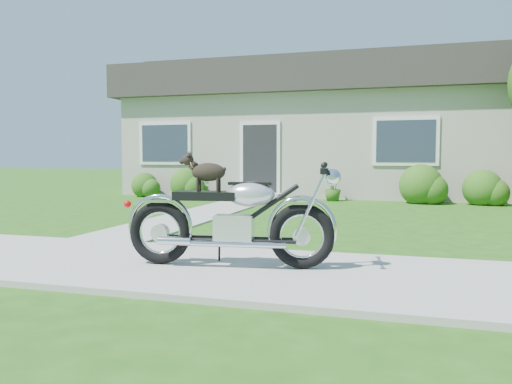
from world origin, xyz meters
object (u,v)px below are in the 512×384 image
potted_plant_left (202,184)px  potted_plant_right (333,186)px  motorcycle_with_dog (233,218)px  house (327,128)px

potted_plant_left → potted_plant_right: 3.78m
potted_plant_right → motorcycle_with_dog: bearing=-89.2°
potted_plant_left → potted_plant_right: size_ratio=1.01×
potted_plant_left → potted_plant_right: (3.78, 0.00, -0.00)m
potted_plant_left → motorcycle_with_dog: (3.90, -8.53, 0.16)m
potted_plant_left → potted_plant_right: potted_plant_left is taller
motorcycle_with_dog → potted_plant_right: bearing=83.2°
house → potted_plant_left: 4.97m
house → motorcycle_with_dog: (0.77, -11.97, -1.61)m
potted_plant_right → potted_plant_left: bearing=180.0°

